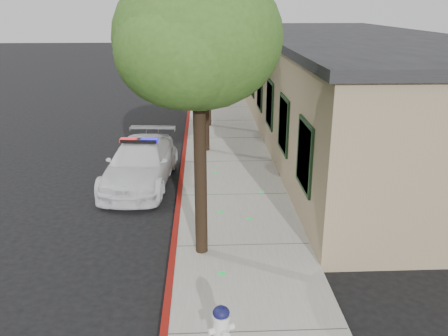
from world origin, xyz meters
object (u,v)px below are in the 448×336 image
fire_hydrant (221,327)px  street_tree_mid (205,24)px  clapboard_building (350,89)px  police_car (141,163)px  street_tree_near (199,44)px

fire_hydrant → street_tree_mid: (-0.12, 10.77, 4.15)m
clapboard_building → police_car: clapboard_building is taller
fire_hydrant → clapboard_building: bearing=46.0°
police_car → street_tree_near: bearing=-62.6°
clapboard_building → fire_hydrant: 13.68m
police_car → street_tree_near: 6.38m
fire_hydrant → street_tree_near: street_tree_near is taller
street_tree_mid → clapboard_building: bearing=15.2°
clapboard_building → street_tree_near: 11.28m
clapboard_building → fire_hydrant: clapboard_building is taller
fire_hydrant → street_tree_near: size_ratio=0.13×
fire_hydrant → street_tree_near: 5.15m
fire_hydrant → street_tree_mid: size_ratio=0.13×
clapboard_building → police_car: 9.24m
street_tree_mid → fire_hydrant: bearing=-89.3°
police_car → street_tree_mid: (2.08, 3.03, 4.01)m
fire_hydrant → police_car: bearing=86.6°
police_car → fire_hydrant: bearing=-69.0°
clapboard_building → street_tree_mid: street_tree_mid is taller
clapboard_building → fire_hydrant: (-5.68, -12.34, -1.59)m
street_tree_near → street_tree_mid: 7.66m
clapboard_building → street_tree_mid: (-5.81, -1.57, 2.56)m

